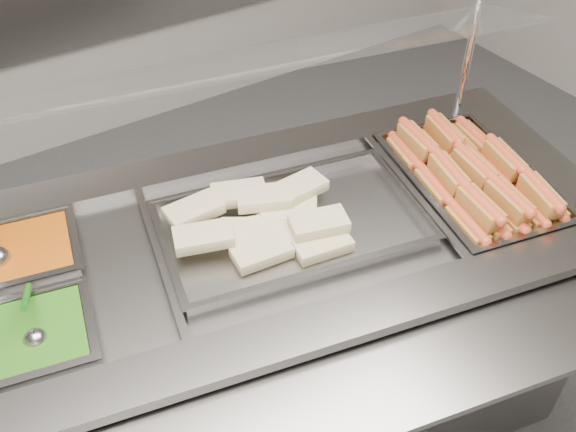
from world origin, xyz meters
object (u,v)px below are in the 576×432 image
sneeze_guard (239,66)px  pan_wraps (291,229)px  steam_counter (273,332)px  serving_spoon (34,332)px  pan_hotdogs (469,186)px

sneeze_guard → pan_wraps: bearing=-86.6°
sneeze_guard → pan_wraps: size_ratio=2.24×
steam_counter → serving_spoon: bearing=-178.2°
steam_counter → pan_hotdogs: size_ratio=3.31×
steam_counter → pan_wraps: (0.06, -0.01, 0.46)m
steam_counter → sneeze_guard: sneeze_guard is taller
pan_hotdogs → serving_spoon: serving_spoon is taller
sneeze_guard → pan_wraps: 0.49m
steam_counter → serving_spoon: size_ratio=11.11×
steam_counter → pan_wraps: size_ratio=2.69×
pan_hotdogs → pan_wraps: size_ratio=0.81×
pan_hotdogs → serving_spoon: 1.36m
pan_wraps → serving_spoon: 0.75m
pan_wraps → serving_spoon: bearing=-179.4°
serving_spoon → pan_wraps: bearing=0.6°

